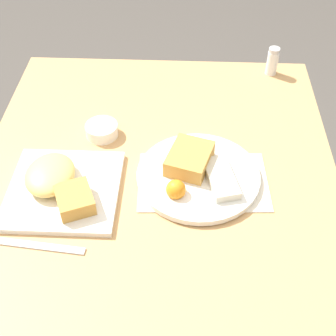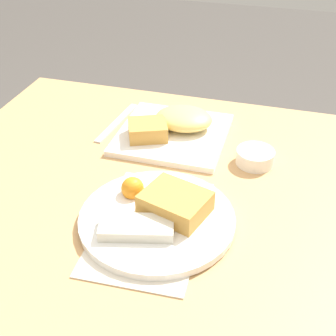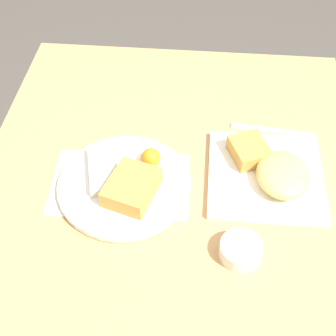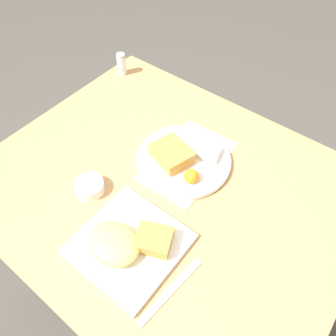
{
  "view_description": "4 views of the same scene",
  "coord_description": "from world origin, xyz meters",
  "px_view_note": "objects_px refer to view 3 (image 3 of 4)",
  "views": [
    {
      "loc": [
        0.74,
        0.06,
        1.52
      ],
      "look_at": [
        0.01,
        0.03,
        0.79
      ],
      "focal_mm": 50.0,
      "sensor_mm": 36.0,
      "label": 1
    },
    {
      "loc": [
        -0.21,
        0.71,
        1.31
      ],
      "look_at": [
        0.01,
        -0.03,
        0.78
      ],
      "focal_mm": 50.0,
      "sensor_mm": 36.0,
      "label": 2
    },
    {
      "loc": [
        -0.64,
        -0.05,
        1.52
      ],
      "look_at": [
        0.01,
        0.0,
        0.79
      ],
      "focal_mm": 50.0,
      "sensor_mm": 36.0,
      "label": 3
    },
    {
      "loc": [
        0.34,
        -0.43,
        1.5
      ],
      "look_at": [
        -0.01,
        0.03,
        0.78
      ],
      "focal_mm": 35.0,
      "sensor_mm": 36.0,
      "label": 4
    }
  ],
  "objects_px": {
    "plate_oval_far": "(126,183)",
    "sauce_ramekin": "(241,250)",
    "plate_square_near": "(270,172)",
    "butter_knife": "(273,131)"
  },
  "relations": [
    {
      "from": "plate_square_near",
      "to": "butter_knife",
      "type": "relative_size",
      "value": 1.22
    },
    {
      "from": "plate_oval_far",
      "to": "sauce_ramekin",
      "type": "xyz_separation_m",
      "value": [
        -0.14,
        -0.24,
        -0.0
      ]
    },
    {
      "from": "plate_square_near",
      "to": "butter_knife",
      "type": "bearing_deg",
      "value": -7.23
    },
    {
      "from": "sauce_ramekin",
      "to": "butter_knife",
      "type": "distance_m",
      "value": 0.36
    },
    {
      "from": "plate_oval_far",
      "to": "sauce_ramekin",
      "type": "bearing_deg",
      "value": -120.8
    },
    {
      "from": "plate_oval_far",
      "to": "plate_square_near",
      "type": "bearing_deg",
      "value": -79.63
    },
    {
      "from": "plate_square_near",
      "to": "butter_knife",
      "type": "distance_m",
      "value": 0.15
    },
    {
      "from": "plate_oval_far",
      "to": "sauce_ramekin",
      "type": "distance_m",
      "value": 0.28
    },
    {
      "from": "plate_square_near",
      "to": "plate_oval_far",
      "type": "xyz_separation_m",
      "value": [
        -0.06,
        0.3,
        -0.0
      ]
    },
    {
      "from": "sauce_ramekin",
      "to": "plate_oval_far",
      "type": "bearing_deg",
      "value": 59.2
    }
  ]
}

